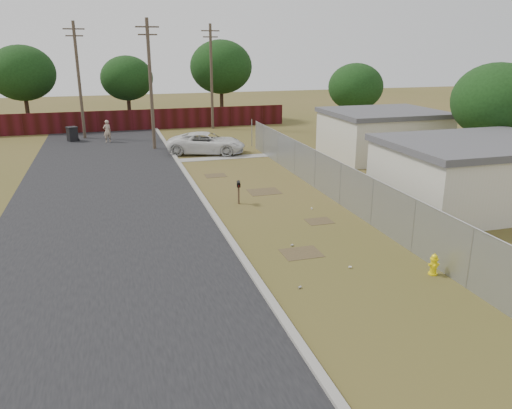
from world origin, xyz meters
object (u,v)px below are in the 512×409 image
object	(u,v)px
mailbox	(239,186)
pedestrian	(107,131)
pickup_truck	(207,143)
trash_bin	(72,134)
fire_hydrant	(434,265)

from	to	relation	value
mailbox	pedestrian	size ratio (longest dim) A/B	0.64
pickup_truck	trash_bin	size ratio (longest dim) A/B	4.64
pedestrian	mailbox	bearing A→B (deg)	84.48
fire_hydrant	pickup_truck	size ratio (longest dim) A/B	0.14
mailbox	trash_bin	size ratio (longest dim) A/B	0.96
fire_hydrant	pickup_truck	world-z (taller)	pickup_truck
pedestrian	trash_bin	xyz separation A→B (m)	(-2.64, 1.17, -0.27)
trash_bin	mailbox	bearing A→B (deg)	-66.64
trash_bin	fire_hydrant	bearing A→B (deg)	-66.37
fire_hydrant	pedestrian	world-z (taller)	pedestrian
mailbox	pickup_truck	distance (m)	11.88
mailbox	pedestrian	world-z (taller)	pedestrian
fire_hydrant	trash_bin	size ratio (longest dim) A/B	0.65
pickup_truck	trash_bin	world-z (taller)	pickup_truck
mailbox	trash_bin	distance (m)	21.19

